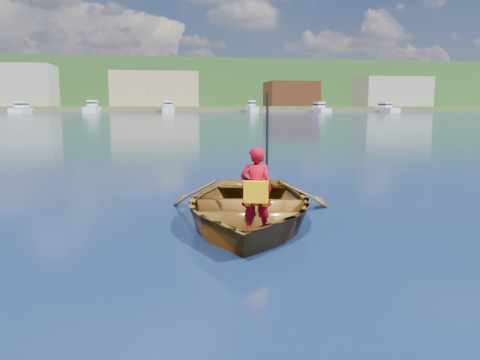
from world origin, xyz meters
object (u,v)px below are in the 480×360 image
(dock, at_px, (185,111))
(marina_yachts, at_px, (170,108))
(rowboat, at_px, (248,206))
(child_paddler, at_px, (256,190))

(dock, xyz_separation_m, marina_yachts, (-4.95, -4.64, 0.92))
(rowboat, distance_m, dock, 147.61)
(marina_yachts, bearing_deg, child_paddler, -90.18)
(child_paddler, relative_size, marina_yachts, 0.01)
(child_paddler, xyz_separation_m, marina_yachts, (0.45, 143.78, 0.61))
(dock, bearing_deg, child_paddler, -92.08)
(rowboat, xyz_separation_m, marina_yachts, (0.41, 142.87, 1.03))
(child_paddler, height_order, dock, child_paddler)
(dock, height_order, marina_yachts, marina_yachts)
(child_paddler, distance_m, marina_yachts, 143.78)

